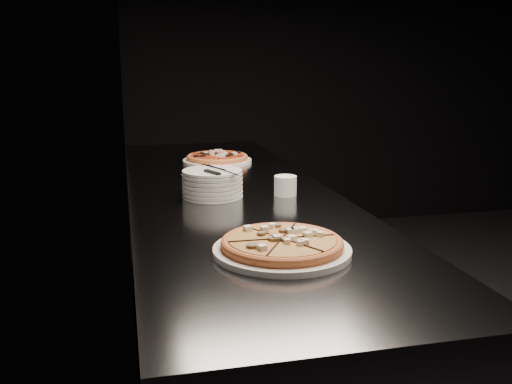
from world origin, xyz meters
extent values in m
cube|color=black|center=(-2.50, 0.00, 1.40)|extent=(0.02, 5.00, 2.80)
cube|color=black|center=(0.00, 2.50, 1.40)|extent=(5.00, 0.02, 2.80)
cube|color=#5A5D61|center=(-2.13, 0.00, 0.45)|extent=(0.70, 2.40, 0.90)
cube|color=#5A5D61|center=(-2.13, 0.00, 0.91)|extent=(0.74, 2.44, 0.02)
cylinder|color=white|center=(-2.13, -0.72, 0.93)|extent=(0.35, 0.35, 0.02)
cylinder|color=#D87841|center=(-2.13, -0.72, 0.94)|extent=(0.31, 0.31, 0.01)
torus|color=#D87841|center=(-2.13, -0.72, 0.95)|extent=(0.31, 0.31, 0.02)
cylinder|color=#FBBB53|center=(-2.13, -0.72, 0.95)|extent=(0.27, 0.27, 0.01)
cylinder|color=white|center=(-2.08, 0.58, 0.93)|extent=(0.32, 0.32, 0.02)
cylinder|color=#D87841|center=(-2.08, 0.58, 0.94)|extent=(0.37, 0.37, 0.01)
torus|color=#D87841|center=(-2.08, 0.58, 0.95)|extent=(0.38, 0.38, 0.02)
cylinder|color=#A23417|center=(-2.08, 0.58, 0.95)|extent=(0.33, 0.33, 0.01)
cylinder|color=white|center=(-2.21, -0.07, 0.93)|extent=(0.21, 0.21, 0.02)
cylinder|color=white|center=(-2.21, -0.07, 0.94)|extent=(0.21, 0.21, 0.02)
cylinder|color=white|center=(-2.21, -0.07, 0.96)|extent=(0.21, 0.21, 0.02)
cylinder|color=white|center=(-2.21, -0.07, 0.98)|extent=(0.21, 0.21, 0.02)
cylinder|color=white|center=(-2.21, -0.07, 0.99)|extent=(0.21, 0.21, 0.02)
cylinder|color=white|center=(-2.21, -0.07, 1.01)|extent=(0.21, 0.21, 0.02)
cube|color=silver|center=(-2.20, -0.03, 1.02)|extent=(0.07, 0.13, 0.00)
cube|color=black|center=(-2.22, -0.13, 1.02)|extent=(0.05, 0.08, 0.01)
cube|color=silver|center=(-2.18, -0.08, 1.02)|extent=(0.04, 0.21, 0.00)
cylinder|color=white|center=(-1.95, -0.12, 0.96)|extent=(0.08, 0.08, 0.07)
cylinder|color=black|center=(-1.95, -0.12, 0.98)|extent=(0.06, 0.06, 0.01)
camera|label=1|loc=(-2.51, -2.02, 1.40)|focal=40.00mm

